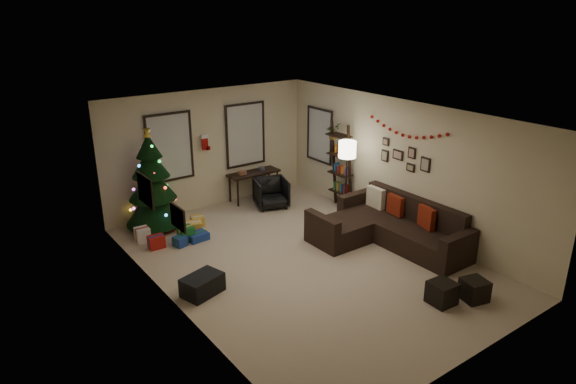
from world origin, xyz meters
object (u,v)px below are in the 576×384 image
object	(u,v)px
desk	(254,175)
desk_chair	(271,193)
christmas_tree	(152,187)
bookshelf	(341,168)
sofa	(388,229)

from	to	relation	value
desk	desk_chair	size ratio (longest dim) A/B	1.87
christmas_tree	bookshelf	size ratio (longest dim) A/B	1.10
sofa	bookshelf	distance (m)	2.11
christmas_tree	desk_chair	bearing A→B (deg)	-10.09
desk	desk_chair	xyz separation A→B (m)	(0.06, -0.65, -0.26)
desk_chair	bookshelf	size ratio (longest dim) A/B	0.34
desk	desk_chair	world-z (taller)	desk
desk_chair	christmas_tree	bearing A→B (deg)	-170.94
desk	bookshelf	xyz separation A→B (m)	(1.30, -1.63, 0.36)
sofa	bookshelf	world-z (taller)	bookshelf
christmas_tree	desk	size ratio (longest dim) A/B	1.73
sofa	desk_chair	world-z (taller)	sofa
sofa	desk_chair	xyz separation A→B (m)	(-0.77, 2.92, 0.05)
sofa	desk	xyz separation A→B (m)	(-0.83, 3.57, 0.32)
christmas_tree	sofa	bearing A→B (deg)	-44.86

